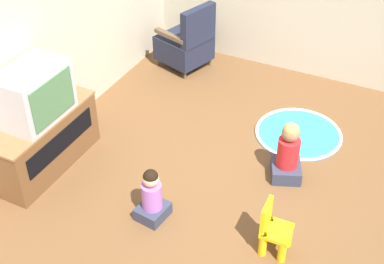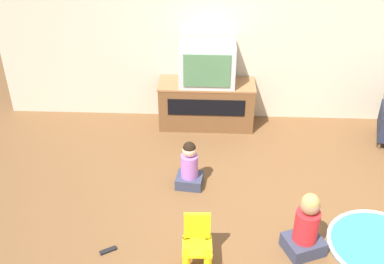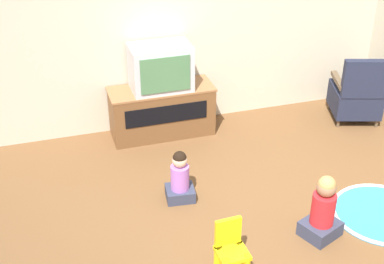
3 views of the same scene
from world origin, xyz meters
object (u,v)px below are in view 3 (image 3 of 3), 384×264
Objects in this scene: tv_cabinet at (162,110)px; yellow_kid_chair at (231,253)px; black_armchair at (357,95)px; television at (161,67)px; child_watching_left at (180,179)px; child_watching_center at (323,211)px.

tv_cabinet reaches higher than yellow_kid_chair.
tv_cabinet is 2.41m from black_armchair.
television is (0.00, -0.01, 0.55)m from tv_cabinet.
child_watching_left is at bearing 37.60° from black_armchair.
television is 2.47m from black_armchair.
child_watching_center is at bearing 9.53° from yellow_kid_chair.
television reaches higher than black_armchair.
tv_cabinet is 1.78× the size of television.
child_watching_center is (1.06, -0.90, 0.04)m from child_watching_left.
child_watching_center is (0.94, 0.19, 0.07)m from yellow_kid_chair.
child_watching_left is (-0.15, -1.30, -0.62)m from television.
child_watching_left is at bearing -96.73° from television.
black_armchair is at bearing 28.76° from child_watching_center.
television reaches higher than tv_cabinet.
black_armchair is 3.16m from yellow_kid_chair.
television is 1.08× the size of child_watching_center.
child_watching_center is (-1.48, -1.84, -0.06)m from black_armchair.
child_watching_left is at bearing -96.68° from tv_cabinet.
black_armchair is 1.79× the size of yellow_kid_chair.
child_watching_center reaches higher than yellow_kid_chair.
tv_cabinet is at bearing 87.04° from yellow_kid_chair.
tv_cabinet is 1.32m from child_watching_left.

